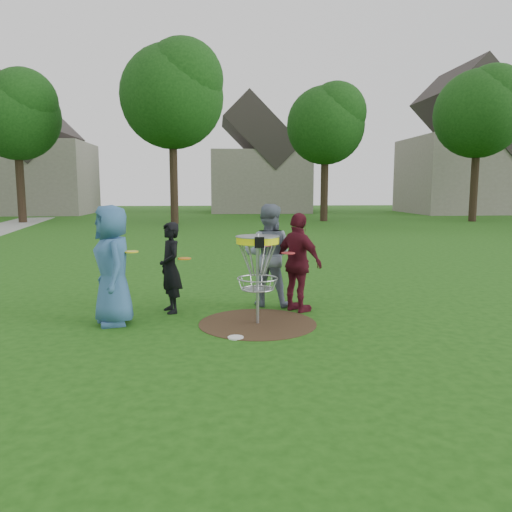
{
  "coord_description": "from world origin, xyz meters",
  "views": [
    {
      "loc": [
        -0.61,
        -7.37,
        2.06
      ],
      "look_at": [
        0.0,
        0.3,
        1.0
      ],
      "focal_mm": 35.0,
      "sensor_mm": 36.0,
      "label": 1
    }
  ],
  "objects": [
    {
      "name": "ground",
      "position": [
        0.0,
        0.0,
        0.0
      ],
      "size": [
        100.0,
        100.0,
        0.0
      ],
      "primitive_type": "plane",
      "color": "#19470F",
      "rests_on": "ground"
    },
    {
      "name": "dirt_patch",
      "position": [
        0.0,
        0.0,
        0.0
      ],
      "size": [
        1.8,
        1.8,
        0.01
      ],
      "primitive_type": "cylinder",
      "color": "#47331E",
      "rests_on": "ground"
    },
    {
      "name": "player_blue",
      "position": [
        -2.17,
        0.16,
        0.9
      ],
      "size": [
        0.86,
        1.03,
        1.81
      ],
      "primitive_type": "imported",
      "rotation": [
        0.0,
        0.0,
        -1.19
      ],
      "color": "#335F8E",
      "rests_on": "ground"
    },
    {
      "name": "player_black",
      "position": [
        -1.37,
        0.82,
        0.75
      ],
      "size": [
        0.53,
        0.64,
        1.5
      ],
      "primitive_type": "imported",
      "rotation": [
        0.0,
        0.0,
        -1.19
      ],
      "color": "black",
      "rests_on": "ground"
    },
    {
      "name": "player_grey",
      "position": [
        0.28,
        1.2,
        0.89
      ],
      "size": [
        1.02,
        0.89,
        1.78
      ],
      "primitive_type": "imported",
      "rotation": [
        0.0,
        0.0,
        2.85
      ],
      "color": "slate",
      "rests_on": "ground"
    },
    {
      "name": "player_maroon",
      "position": [
        0.74,
        0.72,
        0.83
      ],
      "size": [
        0.91,
        1.01,
        1.65
      ],
      "primitive_type": "imported",
      "rotation": [
        0.0,
        0.0,
        2.23
      ],
      "color": "#551321",
      "rests_on": "ground"
    },
    {
      "name": "disc_on_grass",
      "position": [
        -0.36,
        -0.72,
        0.01
      ],
      "size": [
        0.22,
        0.22,
        0.02
      ],
      "primitive_type": "cylinder",
      "color": "white",
      "rests_on": "ground"
    },
    {
      "name": "disc_golf_basket",
      "position": [
        0.0,
        -0.0,
        1.02
      ],
      "size": [
        0.66,
        0.67,
        1.38
      ],
      "color": "#9EA0A5",
      "rests_on": "ground"
    },
    {
      "name": "held_discs",
      "position": [
        -0.57,
        0.56,
        1.03
      ],
      "size": [
        2.65,
        1.01,
        0.21
      ],
      "color": "yellow",
      "rests_on": "ground"
    },
    {
      "name": "tree_row",
      "position": [
        0.44,
        20.67,
        6.21
      ],
      "size": [
        51.2,
        17.42,
        9.9
      ],
      "color": "#38281C",
      "rests_on": "ground"
    },
    {
      "name": "house_row",
      "position": [
        4.78,
        33.07,
        4.14
      ],
      "size": [
        44.5,
        10.65,
        11.62
      ],
      "color": "gray",
      "rests_on": "ground"
    }
  ]
}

